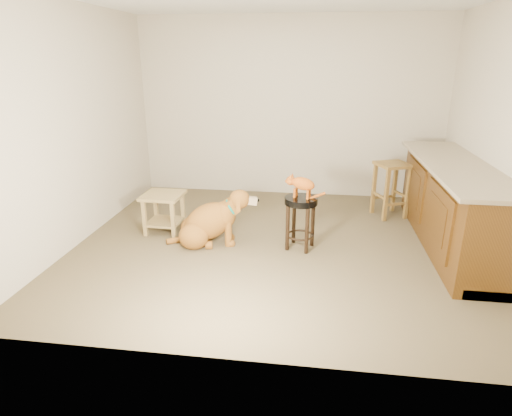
# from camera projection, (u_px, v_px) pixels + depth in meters

# --- Properties ---
(floor) EXTENTS (4.50, 4.00, 0.01)m
(floor) POSITION_uv_depth(u_px,v_px,m) (276.00, 245.00, 4.88)
(floor) COLOR brown
(floor) RESTS_ON ground
(room_shell) EXTENTS (4.54, 4.04, 2.62)m
(room_shell) POSITION_uv_depth(u_px,v_px,m) (279.00, 93.00, 4.32)
(room_shell) COLOR #B9AD95
(room_shell) RESTS_ON ground
(cabinet_run) EXTENTS (0.70, 2.56, 0.94)m
(cabinet_run) POSITION_uv_depth(u_px,v_px,m) (453.00, 208.00, 4.76)
(cabinet_run) COLOR #492B0D
(cabinet_run) RESTS_ON ground
(padded_stool) EXTENTS (0.37, 0.37, 0.59)m
(padded_stool) POSITION_uv_depth(u_px,v_px,m) (301.00, 212.00, 4.67)
(padded_stool) COLOR black
(padded_stool) RESTS_ON ground
(wood_stool) EXTENTS (0.51, 0.51, 0.72)m
(wood_stool) POSITION_uv_depth(u_px,v_px,m) (391.00, 189.00, 5.65)
(wood_stool) COLOR brown
(wood_stool) RESTS_ON ground
(side_table) EXTENTS (0.47, 0.47, 0.48)m
(side_table) POSITION_uv_depth(u_px,v_px,m) (164.00, 207.00, 5.16)
(side_table) COLOR olive
(side_table) RESTS_ON ground
(golden_retriever) EXTENTS (1.06, 0.58, 0.68)m
(golden_retriever) POSITION_uv_depth(u_px,v_px,m) (210.00, 223.00, 4.84)
(golden_retriever) COLOR brown
(golden_retriever) RESTS_ON ground
(tabby_kitten) EXTENTS (0.45, 0.20, 0.28)m
(tabby_kitten) POSITION_uv_depth(u_px,v_px,m) (301.00, 184.00, 4.57)
(tabby_kitten) COLOR #94420E
(tabby_kitten) RESTS_ON padded_stool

